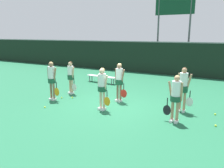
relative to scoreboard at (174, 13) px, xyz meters
name	(u,v)px	position (x,y,z in m)	size (l,w,h in m)	color
ground_plane	(112,105)	(-0.13, -9.96, -4.67)	(140.00, 140.00, 0.00)	#216642
fence_windscreen	(165,58)	(-0.13, -1.55, -3.40)	(60.00, 0.08, 2.50)	black
scoreboard	(174,13)	(0.00, 0.00, 0.00)	(3.01, 0.15, 6.09)	#515156
bench_courtside	(101,77)	(-2.90, -6.31, -4.29)	(2.09, 0.49, 0.43)	silver
player_0	(52,78)	(-2.98, -10.60, -3.60)	(0.64, 0.35, 1.81)	#8C664C
player_1	(102,85)	(-0.21, -10.68, -3.63)	(0.63, 0.36, 1.74)	beige
player_2	(176,95)	(2.68, -10.58, -3.68)	(0.65, 0.36, 1.69)	tan
player_3	(71,75)	(-2.92, -9.31, -3.68)	(0.62, 0.34, 1.69)	tan
player_4	(119,79)	(-0.13, -9.32, -3.62)	(0.64, 0.35, 1.78)	#8C664C
player_5	(183,86)	(2.70, -9.35, -3.61)	(0.64, 0.36, 1.80)	tan
tennis_ball_0	(72,98)	(-2.35, -9.96, -4.63)	(0.07, 0.07, 0.07)	#CCE033
tennis_ball_1	(215,114)	(3.92, -9.14, -4.63)	(0.07, 0.07, 0.07)	#CCE033
tennis_ball_2	(216,126)	(4.01, -10.32, -4.63)	(0.07, 0.07, 0.07)	#CCE033
tennis_ball_3	(71,88)	(-3.65, -8.46, -4.63)	(0.07, 0.07, 0.07)	#CCE033
tennis_ball_4	(51,95)	(-3.65, -10.07, -4.63)	(0.06, 0.06, 0.06)	#CCE033
tennis_ball_5	(45,107)	(-2.47, -11.65, -4.63)	(0.07, 0.07, 0.07)	#CCE033
tennis_ball_6	(62,98)	(-2.79, -10.21, -4.63)	(0.07, 0.07, 0.07)	#CCE033
tennis_ball_7	(108,100)	(-0.59, -9.50, -4.63)	(0.07, 0.07, 0.07)	#CCE033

